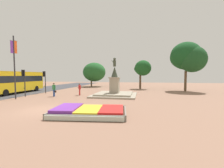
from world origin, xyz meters
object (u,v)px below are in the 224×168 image
Objects in this scene: banner_pole at (14,65)px; pedestrian_near_planter at (80,88)px; statue_monument at (115,91)px; pedestrian_with_handbag at (54,89)px; flower_planter at (88,111)px; city_bus at (14,81)px; traffic_light_far_corner at (45,78)px; traffic_light_mid_block at (24,78)px.

banner_pole reaches higher than pedestrian_near_planter.
statue_monument reaches higher than pedestrian_with_handbag.
flower_planter is 10.26m from pedestrian_near_planter.
statue_monument is at bearing 5.21° from pedestrian_near_planter.
banner_pole is (-10.40, 4.79, 3.63)m from flower_planter.
banner_pole is at bearing -143.15° from pedestrian_near_planter.
statue_monument reaches higher than city_bus.
traffic_light_far_corner reaches higher than pedestrian_with_handbag.
pedestrian_with_handbag is at bearing 12.40° from traffic_light_mid_block.
banner_pole is 5.01m from pedestrian_with_handbag.
flower_planter is at bearing -45.71° from pedestrian_with_handbag.
pedestrian_with_handbag is at bearing 40.89° from banner_pole.
statue_monument is 3.46× the size of pedestrian_near_planter.
traffic_light_far_corner is 4.32m from city_bus.
city_bus is (-3.86, 2.51, -0.48)m from traffic_light_mid_block.
banner_pole is 4.38× the size of pedestrian_near_planter.
flower_planter is at bearing -44.27° from traffic_light_far_corner.
statue_monument is 11.96m from banner_pole.
pedestrian_near_planter is at bearing 31.65° from pedestrian_with_handbag.
traffic_light_mid_block is at bearing -94.24° from traffic_light_far_corner.
city_bus is at bearing -178.52° from statue_monument.
banner_pole is at bearing -139.11° from pedestrian_with_handbag.
flower_planter is 1.63× the size of traffic_light_far_corner.
pedestrian_near_planter is (6.07, -1.22, -1.34)m from traffic_light_far_corner.
traffic_light_mid_block is 1.03× the size of traffic_light_far_corner.
banner_pole is at bearing -45.17° from city_bus.
traffic_light_mid_block is (-11.02, -2.90, 1.64)m from statue_monument.
banner_pole reaches higher than traffic_light_far_corner.
traffic_light_far_corner reaches higher than city_bus.
banner_pole is 0.68× the size of city_bus.
traffic_light_mid_block is at bearing -167.60° from pedestrian_with_handbag.
pedestrian_with_handbag is (3.62, 0.80, -1.35)m from traffic_light_mid_block.
flower_planter is 15.01m from traffic_light_far_corner.
flower_planter is at bearing -90.56° from statue_monument.
banner_pole is at bearing -87.46° from traffic_light_far_corner.
pedestrian_near_planter is at bearing 21.30° from traffic_light_mid_block.
pedestrian_near_planter is (6.34, 2.47, -1.41)m from traffic_light_mid_block.
pedestrian_with_handbag is at bearing -12.93° from city_bus.
traffic_light_far_corner is at bearing 168.61° from pedestrian_near_planter.
city_bus is 6.46× the size of pedestrian_near_planter.
flower_planter is 10.48m from pedestrian_with_handbag.
traffic_light_mid_block reaches higher than flower_planter.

